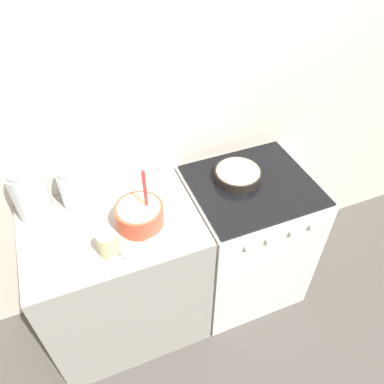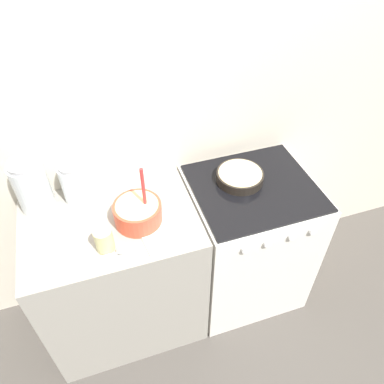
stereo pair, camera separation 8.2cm
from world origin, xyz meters
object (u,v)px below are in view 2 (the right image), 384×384
stove (246,241)px  storage_jar_middle (76,184)px  tin_can (104,240)px  baking_pan (240,176)px  storage_jar_left (33,189)px  mixing_bowl (138,212)px

stove → storage_jar_middle: size_ratio=4.03×
tin_can → baking_pan: bearing=17.3°
baking_pan → storage_jar_left: bearing=172.9°
mixing_bowl → baking_pan: size_ratio=1.24×
stove → storage_jar_middle: (-0.87, 0.20, 0.54)m
mixing_bowl → storage_jar_middle: bearing=136.1°
baking_pan → tin_can: size_ratio=2.15×
stove → mixing_bowl: (-0.62, -0.04, 0.51)m
baking_pan → storage_jar_left: storage_jar_left is taller
stove → storage_jar_left: storage_jar_left is taller
baking_pan → tin_can: (-0.74, -0.23, 0.03)m
storage_jar_middle → tin_can: size_ratio=1.92×
stove → storage_jar_middle: 1.04m
stove → tin_can: (-0.79, -0.16, 0.50)m
storage_jar_left → tin_can: size_ratio=2.43×
mixing_bowl → storage_jar_middle: mixing_bowl is taller
storage_jar_middle → tin_can: 0.37m
storage_jar_middle → baking_pan: bearing=-8.8°
mixing_bowl → tin_can: bearing=-146.4°
stove → baking_pan: bearing=127.6°
mixing_bowl → storage_jar_left: size_ratio=1.10×
storage_jar_left → stove: bearing=-10.5°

